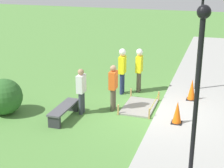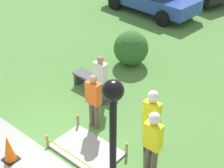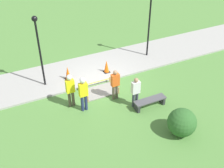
% 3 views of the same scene
% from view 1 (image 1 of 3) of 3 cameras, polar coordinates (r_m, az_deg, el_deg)
% --- Properties ---
extents(ground_plane, '(60.00, 60.00, 0.00)m').
position_cam_1_polar(ground_plane, '(11.90, 7.37, -5.02)').
color(ground_plane, '#51843D').
extents(sidewalk, '(28.00, 3.10, 0.10)m').
position_cam_1_polar(sidewalk, '(11.74, 14.87, -5.61)').
color(sidewalk, '#9E9E99').
rests_on(sidewalk, ground_plane).
extents(wet_concrete_patch, '(1.75, 1.13, 0.37)m').
position_cam_1_polar(wet_concrete_patch, '(12.39, 4.57, -3.76)').
color(wet_concrete_patch, gray).
rests_on(wet_concrete_patch, ground_plane).
extents(traffic_cone_near_patch, '(0.34, 0.34, 0.73)m').
position_cam_1_polar(traffic_cone_near_patch, '(10.99, 10.79, -4.67)').
color(traffic_cone_near_patch, black).
rests_on(traffic_cone_near_patch, sidewalk).
extents(traffic_cone_far_patch, '(0.34, 0.34, 0.79)m').
position_cam_1_polar(traffic_cone_far_patch, '(13.01, 13.13, -0.94)').
color(traffic_cone_far_patch, black).
rests_on(traffic_cone_far_patch, sidewalk).
extents(park_bench, '(1.60, 0.44, 0.44)m').
position_cam_1_polar(park_bench, '(11.46, -7.99, -4.32)').
color(park_bench, '#2D2D33').
rests_on(park_bench, ground_plane).
extents(worker_supervisor, '(0.40, 0.26, 1.77)m').
position_cam_1_polar(worker_supervisor, '(13.66, 4.54, 2.95)').
color(worker_supervisor, brown).
rests_on(worker_supervisor, ground_plane).
extents(worker_assistant, '(0.40, 0.26, 1.83)m').
position_cam_1_polar(worker_assistant, '(13.38, 1.72, 2.87)').
color(worker_assistant, navy).
rests_on(worker_assistant, ground_plane).
extents(bystander_in_orange_shirt, '(0.40, 0.22, 1.64)m').
position_cam_1_polar(bystander_in_orange_shirt, '(11.82, 0.20, -0.20)').
color(bystander_in_orange_shirt, brown).
rests_on(bystander_in_orange_shirt, ground_plane).
extents(bystander_in_gray_shirt, '(0.40, 0.22, 1.60)m').
position_cam_1_polar(bystander_in_gray_shirt, '(11.61, -5.12, -0.81)').
color(bystander_in_gray_shirt, '#383D47').
rests_on(bystander_in_gray_shirt, ground_plane).
extents(lamppost_near, '(0.28, 0.28, 3.81)m').
position_cam_1_polar(lamppost_near, '(13.72, 14.53, 9.12)').
color(lamppost_near, black).
rests_on(lamppost_near, sidewalk).
extents(lamppost_far, '(0.28, 0.28, 4.01)m').
position_cam_1_polar(lamppost_far, '(7.24, 14.20, 1.62)').
color(lamppost_far, black).
rests_on(lamppost_far, sidewalk).
extents(shrub_rounded_near, '(1.24, 1.24, 1.24)m').
position_cam_1_polar(shrub_rounded_near, '(12.20, -17.47, -2.03)').
color(shrub_rounded_near, '#2D6028').
rests_on(shrub_rounded_near, ground_plane).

